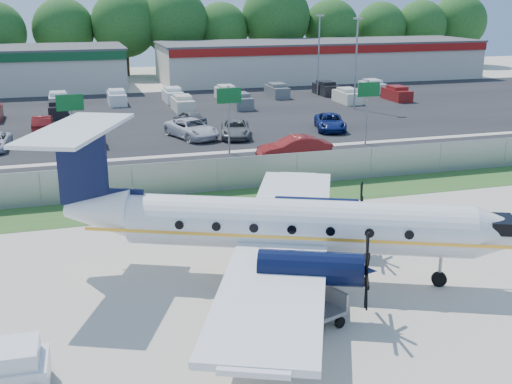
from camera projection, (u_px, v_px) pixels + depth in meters
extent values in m
plane|color=beige|center=(299.00, 290.00, 25.38)|extent=(170.00, 170.00, 0.00)
cube|color=#2D561E|center=(226.00, 201.00, 36.37)|extent=(170.00, 4.00, 0.02)
cube|color=black|center=(201.00, 170.00, 42.78)|extent=(170.00, 8.00, 0.02)
cube|color=black|center=(156.00, 116.00, 62.02)|extent=(170.00, 32.00, 0.02)
cube|color=gray|center=(217.00, 175.00, 37.91)|extent=(120.00, 0.02, 1.90)
cube|color=gray|center=(217.00, 159.00, 37.62)|extent=(120.00, 0.06, 0.06)
cube|color=gray|center=(218.00, 190.00, 38.19)|extent=(120.00, 0.06, 0.06)
cube|color=beige|center=(321.00, 61.00, 88.54)|extent=(44.00, 12.00, 5.00)
cube|color=#474749|center=(321.00, 42.00, 87.77)|extent=(44.40, 12.40, 0.24)
cube|color=maroon|center=(339.00, 50.00, 82.36)|extent=(44.00, 0.20, 1.00)
cylinder|color=gray|center=(72.00, 129.00, 43.53)|extent=(0.14, 0.14, 5.00)
cube|color=#0C5923|center=(70.00, 103.00, 42.87)|extent=(1.80, 0.08, 1.10)
cylinder|color=gray|center=(229.00, 120.00, 46.53)|extent=(0.14, 0.14, 5.00)
cube|color=#0C5923|center=(229.00, 96.00, 45.87)|extent=(1.80, 0.08, 1.10)
cylinder|color=gray|center=(367.00, 113.00, 49.53)|extent=(0.14, 0.14, 5.00)
cube|color=#0C5923|center=(369.00, 89.00, 48.87)|extent=(1.80, 0.08, 1.10)
cylinder|color=gray|center=(356.00, 65.00, 64.32)|extent=(0.18, 0.18, 9.00)
cube|color=gray|center=(358.00, 18.00, 63.00)|extent=(0.90, 0.35, 0.18)
cylinder|color=gray|center=(319.00, 56.00, 73.49)|extent=(0.18, 0.18, 9.00)
cube|color=gray|center=(320.00, 15.00, 72.16)|extent=(0.90, 0.35, 0.18)
cylinder|color=white|center=(298.00, 225.00, 25.70)|extent=(13.39, 7.40, 2.08)
cone|color=white|center=(506.00, 234.00, 24.75)|extent=(3.04, 2.87, 2.08)
cone|color=white|center=(99.00, 212.00, 26.60)|extent=(3.45, 3.05, 2.08)
cube|color=black|center=(501.00, 224.00, 24.67)|extent=(1.47, 1.70, 0.49)
cube|color=white|center=(284.00, 238.00, 25.94)|extent=(10.94, 19.08, 0.24)
cylinder|color=black|center=(310.00, 268.00, 22.73)|extent=(3.90, 2.60, 1.21)
cylinder|color=black|center=(316.00, 211.00, 28.76)|extent=(3.90, 2.60, 1.21)
cube|color=black|center=(82.00, 168.00, 26.12)|extent=(1.99, 1.01, 3.18)
cube|color=white|center=(77.00, 129.00, 25.66)|extent=(5.13, 7.28, 0.15)
cylinder|color=gray|center=(440.00, 270.00, 25.51)|extent=(0.13, 0.13, 1.42)
cylinder|color=black|center=(439.00, 279.00, 25.63)|extent=(0.64, 0.43, 0.61)
cylinder|color=black|center=(276.00, 306.00, 23.33)|extent=(0.82, 0.68, 0.70)
cylinder|color=black|center=(289.00, 242.00, 29.36)|extent=(0.82, 0.68, 0.70)
cube|color=white|center=(17.00, 354.00, 18.52)|extent=(1.29, 1.51, 0.56)
cube|color=black|center=(35.00, 351.00, 18.64)|extent=(0.25, 1.24, 0.45)
cylinder|color=black|center=(38.00, 363.00, 19.71)|extent=(0.68, 0.27, 0.67)
cube|color=gray|center=(311.00, 314.00, 22.38)|extent=(2.62, 2.08, 0.14)
cube|color=gray|center=(287.00, 314.00, 21.66)|extent=(0.57, 1.31, 0.68)
cube|color=gray|center=(334.00, 297.00, 22.91)|extent=(0.57, 1.31, 0.68)
cylinder|color=black|center=(306.00, 336.00, 21.53)|extent=(0.43, 0.27, 0.41)
cylinder|color=black|center=(282.00, 322.00, 22.49)|extent=(0.43, 0.27, 0.41)
cylinder|color=black|center=(340.00, 322.00, 22.45)|extent=(0.43, 0.27, 0.41)
cylinder|color=black|center=(316.00, 309.00, 23.41)|extent=(0.43, 0.27, 0.41)
cone|color=#D84806|center=(227.00, 211.00, 33.88)|extent=(0.36, 0.36, 0.54)
cube|color=#D84806|center=(227.00, 215.00, 33.96)|extent=(0.38, 0.38, 0.03)
imported|color=maroon|center=(294.00, 161.00, 45.23)|extent=(5.26, 1.91, 1.72)
imported|color=#595B5E|center=(92.00, 145.00, 50.10)|extent=(1.98, 4.71, 1.51)
imported|color=silver|center=(192.00, 138.00, 52.44)|extent=(4.29, 6.15, 1.56)
imported|color=#595B5E|center=(235.00, 137.00, 52.70)|extent=(3.40, 5.38, 1.38)
imported|color=navy|center=(330.00, 130.00, 55.51)|extent=(3.63, 5.52, 1.41)
imported|color=maroon|center=(43.00, 133.00, 54.49)|extent=(1.70, 4.52, 1.48)
imported|color=#595B5E|center=(190.00, 126.00, 57.41)|extent=(2.76, 4.45, 1.41)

